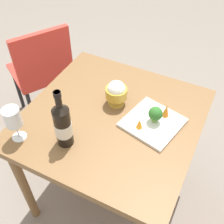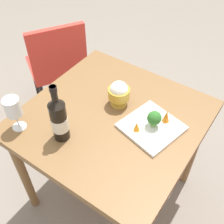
{
  "view_description": "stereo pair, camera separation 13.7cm",
  "coord_description": "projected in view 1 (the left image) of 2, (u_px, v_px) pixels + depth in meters",
  "views": [
    {
      "loc": [
        0.86,
        0.43,
        1.75
      ],
      "look_at": [
        0.0,
        0.0,
        0.77
      ],
      "focal_mm": 44.89,
      "sensor_mm": 36.0,
      "label": 1
    },
    {
      "loc": [
        0.79,
        0.55,
        1.75
      ],
      "look_at": [
        0.0,
        0.0,
        0.77
      ],
      "focal_mm": 44.89,
      "sensor_mm": 36.0,
      "label": 2
    }
  ],
  "objects": [
    {
      "name": "ground_plane",
      "position": [
        112.0,
        190.0,
        1.93
      ],
      "size": [
        8.0,
        8.0,
        0.0
      ],
      "primitive_type": "plane",
      "color": "gray"
    },
    {
      "name": "dining_table",
      "position": [
        112.0,
        128.0,
        1.46
      ],
      "size": [
        0.85,
        0.85,
        0.74
      ],
      "color": "brown",
      "rests_on": "ground_plane"
    },
    {
      "name": "chair_by_wall",
      "position": [
        43.0,
        68.0,
        2.03
      ],
      "size": [
        0.55,
        0.55,
        0.85
      ],
      "rotation": [
        0.0,
        0.0,
        2.59
      ],
      "color": "red",
      "rests_on": "ground_plane"
    },
    {
      "name": "wine_bottle",
      "position": [
        63.0,
        124.0,
        1.2
      ],
      "size": [
        0.08,
        0.08,
        0.3
      ],
      "color": "black",
      "rests_on": "dining_table"
    },
    {
      "name": "wine_glass",
      "position": [
        13.0,
        118.0,
        1.21
      ],
      "size": [
        0.08,
        0.08,
        0.18
      ],
      "color": "white",
      "rests_on": "dining_table"
    },
    {
      "name": "rice_bowl",
      "position": [
        116.0,
        93.0,
        1.41
      ],
      "size": [
        0.11,
        0.11,
        0.14
      ],
      "color": "gold",
      "rests_on": "dining_table"
    },
    {
      "name": "serving_plate",
      "position": [
        153.0,
        122.0,
        1.36
      ],
      "size": [
        0.3,
        0.3,
        0.02
      ],
      "rotation": [
        0.0,
        0.0,
        -0.23
      ],
      "color": "white",
      "rests_on": "dining_table"
    },
    {
      "name": "broccoli_floret",
      "position": [
        155.0,
        114.0,
        1.32
      ],
      "size": [
        0.07,
        0.07,
        0.09
      ],
      "color": "#729E4C",
      "rests_on": "serving_plate"
    },
    {
      "name": "carrot_garnish_left",
      "position": [
        166.0,
        111.0,
        1.35
      ],
      "size": [
        0.03,
        0.03,
        0.07
      ],
      "color": "orange",
      "rests_on": "serving_plate"
    },
    {
      "name": "carrot_garnish_right",
      "position": [
        139.0,
        124.0,
        1.3
      ],
      "size": [
        0.03,
        0.03,
        0.05
      ],
      "color": "orange",
      "rests_on": "serving_plate"
    }
  ]
}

